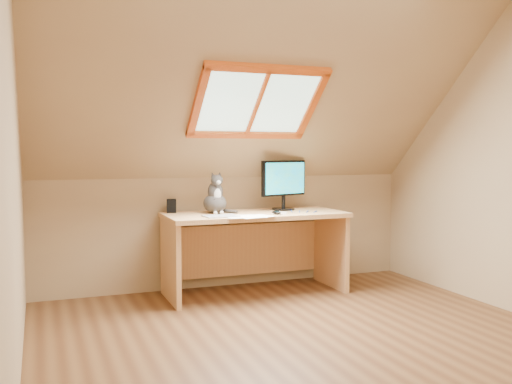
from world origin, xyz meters
name	(u,v)px	position (x,y,z in m)	size (l,w,h in m)	color
ground	(316,345)	(0.00, 0.00, 0.00)	(3.50, 3.50, 0.00)	brown
room_shell	(324,119)	(0.00, -0.09, 1.43)	(3.52, 3.52, 2.41)	tan
desk	(252,237)	(0.11, 1.45, 0.49)	(1.55, 0.68, 0.71)	#DEAD69
monitor	(284,182)	(0.43, 1.49, 0.96)	(0.47, 0.20, 0.45)	black
cat	(215,198)	(-0.22, 1.46, 0.84)	(0.20, 0.24, 0.36)	#393532
desk_speaker	(172,206)	(-0.56, 1.63, 0.77)	(0.08, 0.08, 0.12)	black
graphics_tablet	(221,216)	(-0.26, 1.18, 0.71)	(0.27, 0.19, 0.01)	#B2B2B7
mouse	(276,213)	(0.23, 1.18, 0.72)	(0.06, 0.10, 0.03)	black
papers	(251,216)	(-0.02, 1.12, 0.71)	(0.35, 0.30, 0.01)	white
cables	(294,212)	(0.43, 1.26, 0.71)	(0.51, 0.26, 0.01)	silver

